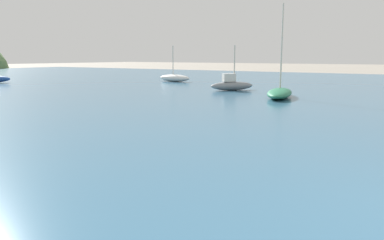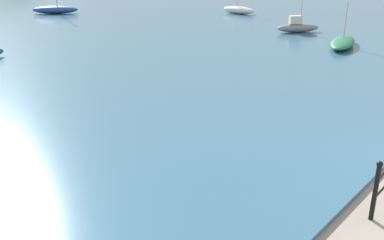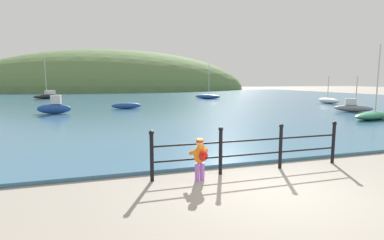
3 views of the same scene
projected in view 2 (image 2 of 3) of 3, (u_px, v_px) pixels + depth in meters
name	position (u px, v px, depth m)	size (l,w,h in m)	color
boat_nearest_quay	(239.00, 10.00, 33.48)	(0.86, 2.71, 2.70)	silver
boat_blue_hull	(55.00, 9.00, 33.55)	(3.07, 3.11, 4.24)	#1E4793
boat_twin_mast	(343.00, 42.00, 22.37)	(3.67, 1.99, 4.30)	#287551
boat_far_right	(298.00, 27.00, 26.19)	(2.40, 2.17, 2.53)	gray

